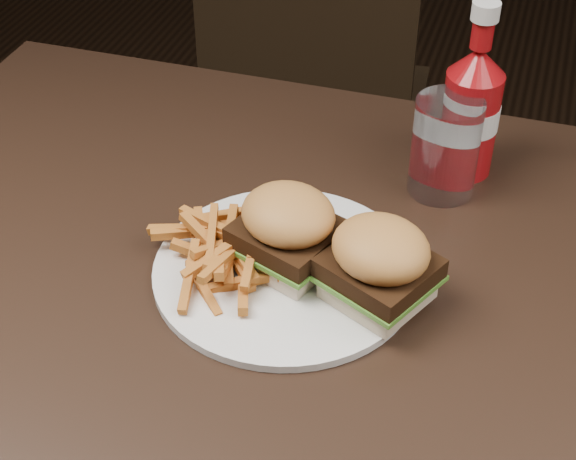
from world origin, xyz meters
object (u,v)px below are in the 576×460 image
(dining_table, at_px, (362,325))
(chair_far, at_px, (321,111))
(tumbler, at_px, (445,148))
(ketchup_bottle, at_px, (469,125))
(plate, at_px, (285,271))

(dining_table, relative_size, chair_far, 3.10)
(dining_table, xyz_separation_m, tumbler, (0.04, 0.22, 0.08))
(chair_far, bearing_deg, ketchup_bottle, 114.67)
(plate, height_order, ketchup_bottle, ketchup_bottle)
(chair_far, relative_size, ketchup_bottle, 3.02)
(chair_far, height_order, ketchup_bottle, ketchup_bottle)
(chair_far, distance_m, ketchup_bottle, 0.77)
(ketchup_bottle, bearing_deg, dining_table, -101.81)
(ketchup_bottle, height_order, tumbler, ketchup_bottle)
(plate, distance_m, tumbler, 0.23)
(ketchup_bottle, relative_size, tumbler, 1.09)
(chair_far, relative_size, tumbler, 3.30)
(dining_table, bearing_deg, tumbler, 80.31)
(dining_table, height_order, plate, plate)
(chair_far, height_order, tumbler, tumbler)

